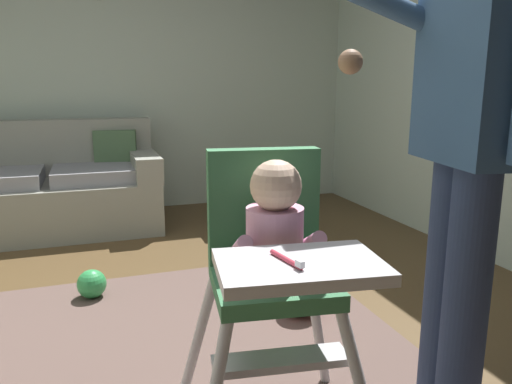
{
  "coord_description": "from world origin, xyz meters",
  "views": [
    {
      "loc": [
        -0.28,
        -2.1,
        1.14
      ],
      "look_at": [
        0.27,
        -0.5,
        0.77
      ],
      "focal_mm": 34.51,
      "sensor_mm": 36.0,
      "label": 1
    }
  ],
  "objects": [
    {
      "name": "ground",
      "position": [
        0.0,
        0.0,
        -0.05
      ],
      "size": [
        5.95,
        6.63,
        0.1
      ],
      "primitive_type": "cube",
      "color": "brown"
    },
    {
      "name": "wall_far",
      "position": [
        0.0,
        2.55,
        1.25
      ],
      "size": [
        5.15,
        0.06,
        2.5
      ],
      "primitive_type": "cube",
      "color": "#B8C8B6",
      "rests_on": "ground"
    },
    {
      "name": "area_rug",
      "position": [
        0.12,
        -0.38,
        0.0
      ],
      "size": [
        1.84,
        2.35,
        0.01
      ],
      "primitive_type": "cube",
      "color": "brown",
      "rests_on": "ground"
    },
    {
      "name": "couch",
      "position": [
        -0.59,
        2.03,
        0.33
      ],
      "size": [
        1.68,
        0.86,
        0.86
      ],
      "rotation": [
        0.0,
        0.0,
        -1.57
      ],
      "color": "gray",
      "rests_on": "ground"
    },
    {
      "name": "high_chair",
      "position": [
        0.23,
        -0.79,
        0.65
      ],
      "size": [
        0.68,
        0.79,
        0.95
      ],
      "rotation": [
        0.0,
        0.0,
        -1.71
      ],
      "color": "silver",
      "rests_on": "ground"
    },
    {
      "name": "adult_standing",
      "position": [
        0.82,
        -0.9,
        0.96
      ],
      "size": [
        0.51,
        0.56,
        1.7
      ],
      "rotation": [
        0.0,
        0.0,
        2.96
      ],
      "color": "navy",
      "rests_on": "ground"
    },
    {
      "name": "toy_ball",
      "position": [
        -0.31,
        0.56,
        0.08
      ],
      "size": [
        0.16,
        0.16,
        0.16
      ],
      "primitive_type": "sphere",
      "color": "green",
      "rests_on": "ground"
    },
    {
      "name": "toy_ball_second",
      "position": [
        0.68,
        -0.0,
        0.1
      ],
      "size": [
        0.2,
        0.2,
        0.2
      ],
      "primitive_type": "sphere",
      "color": "#D13D33",
      "rests_on": "ground"
    },
    {
      "name": "side_table",
      "position": [
        0.89,
        1.69,
        0.38
      ],
      "size": [
        0.4,
        0.4,
        0.52
      ],
      "color": "brown",
      "rests_on": "ground"
    },
    {
      "name": "sippy_cup",
      "position": [
        0.86,
        1.69,
        0.57
      ],
      "size": [
        0.07,
        0.07,
        0.1
      ],
      "primitive_type": "cylinder",
      "color": "orange",
      "rests_on": "side_table"
    }
  ]
}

